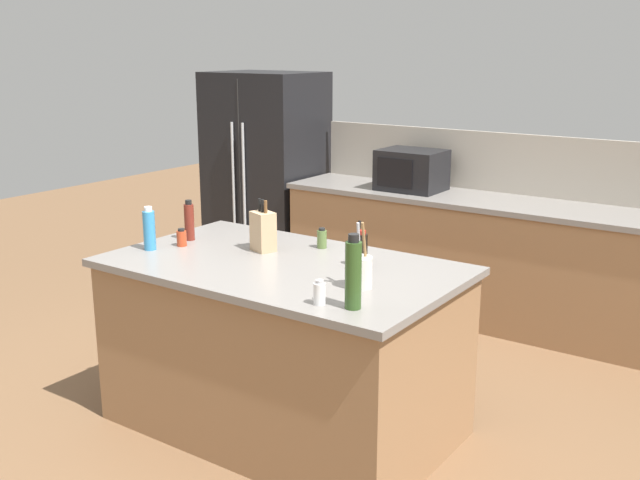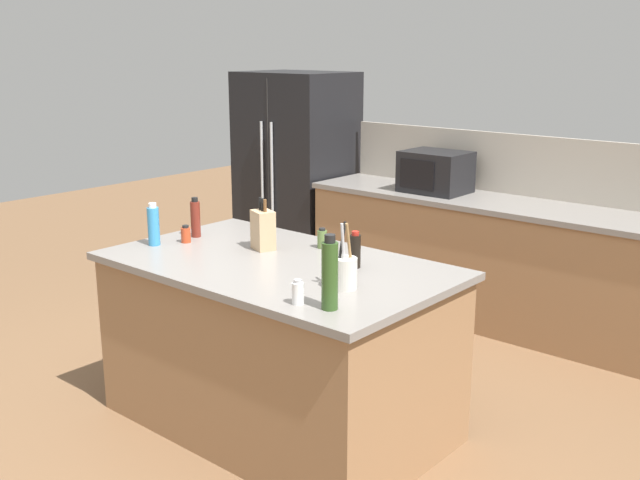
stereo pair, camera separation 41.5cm
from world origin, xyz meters
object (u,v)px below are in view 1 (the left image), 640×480
at_px(refrigerator, 266,174).
at_px(spice_jar_paprika, 182,238).
at_px(microwave, 412,170).
at_px(dish_soap_bottle, 149,230).
at_px(spice_jar_oregano, 321,239).
at_px(knife_block, 263,231).
at_px(vinegar_bottle, 189,221).
at_px(soy_sauce_bottle, 362,249).
at_px(salt_shaker, 319,293).
at_px(olive_oil_bottle, 353,274).
at_px(utensil_crock, 360,271).

distance_m(refrigerator, spice_jar_paprika, 2.61).
height_order(microwave, dish_soap_bottle, microwave).
bearing_deg(dish_soap_bottle, spice_jar_oregano, 36.99).
height_order(knife_block, vinegar_bottle, knife_block).
bearing_deg(refrigerator, soy_sauce_bottle, -41.98).
relative_size(microwave, spice_jar_paprika, 4.80).
xyz_separation_m(microwave, dish_soap_bottle, (-0.36, -2.41, -0.04)).
distance_m(vinegar_bottle, spice_jar_paprika, 0.15).
bearing_deg(microwave, refrigerator, 178.04).
bearing_deg(soy_sauce_bottle, vinegar_bottle, -174.01).
bearing_deg(salt_shaker, soy_sauce_bottle, 104.30).
bearing_deg(spice_jar_paprika, microwave, 83.13).
xyz_separation_m(spice_jar_paprika, dish_soap_bottle, (-0.09, -0.16, 0.07)).
bearing_deg(salt_shaker, microwave, 109.73).
bearing_deg(knife_block, salt_shaker, -15.37).
bearing_deg(soy_sauce_bottle, knife_block, -174.87).
xyz_separation_m(spice_jar_oregano, spice_jar_paprika, (-0.68, -0.42, -0.01)).
height_order(microwave, salt_shaker, microwave).
xyz_separation_m(spice_jar_oregano, salt_shaker, (0.53, -0.79, -0.00)).
height_order(soy_sauce_bottle, spice_jar_paprika, soy_sauce_bottle).
distance_m(microwave, soy_sauce_bottle, 2.16).
distance_m(vinegar_bottle, olive_oil_bottle, 1.48).
relative_size(vinegar_bottle, dish_soap_bottle, 0.97).
xyz_separation_m(spice_jar_paprika, olive_oil_bottle, (1.36, -0.32, 0.11)).
height_order(soy_sauce_bottle, olive_oil_bottle, olive_oil_bottle).
height_order(refrigerator, spice_jar_oregano, refrigerator).
bearing_deg(spice_jar_oregano, utensil_crock, -41.12).
bearing_deg(olive_oil_bottle, utensil_crock, 116.08).
distance_m(microwave, utensil_crock, 2.51).
bearing_deg(olive_oil_bottle, salt_shaker, -163.86).
xyz_separation_m(refrigerator, knife_block, (1.68, -2.11, 0.14)).
xyz_separation_m(utensil_crock, salt_shaker, (-0.02, -0.30, -0.03)).
height_order(knife_block, salt_shaker, knife_block).
height_order(salt_shaker, dish_soap_bottle, dish_soap_bottle).
relative_size(microwave, utensil_crock, 1.53).
height_order(vinegar_bottle, olive_oil_bottle, olive_oil_bottle).
distance_m(salt_shaker, olive_oil_bottle, 0.19).
bearing_deg(dish_soap_bottle, soy_sauce_bottle, 19.19).
relative_size(soy_sauce_bottle, olive_oil_bottle, 0.57).
distance_m(microwave, salt_shaker, 2.78).
distance_m(utensil_crock, salt_shaker, 0.30).
bearing_deg(microwave, vinegar_bottle, -98.80).
relative_size(knife_block, olive_oil_bottle, 0.87).
bearing_deg(salt_shaker, knife_block, 144.13).
height_order(knife_block, soy_sauce_bottle, knife_block).
bearing_deg(spice_jar_paprika, refrigerator, 118.21).
height_order(utensil_crock, olive_oil_bottle, olive_oil_bottle).
height_order(utensil_crock, dish_soap_bottle, utensil_crock).
xyz_separation_m(vinegar_bottle, spice_jar_paprika, (0.06, -0.12, -0.07)).
relative_size(spice_jar_oregano, soy_sauce_bottle, 0.61).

